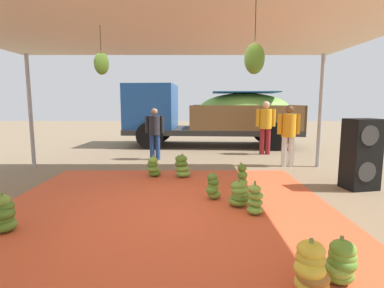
{
  "coord_description": "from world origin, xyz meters",
  "views": [
    {
      "loc": [
        0.44,
        -4.63,
        1.72
      ],
      "look_at": [
        0.46,
        1.1,
        0.92
      ],
      "focal_mm": 28.21,
      "sensor_mm": 36.0,
      "label": 1
    }
  ],
  "objects_px": {
    "banana_bunch_5": "(181,167)",
    "speaker_stack": "(360,154)",
    "banana_bunch_7": "(339,262)",
    "worker_0": "(287,131)",
    "banana_bunch_4": "(254,200)",
    "banana_bunch_2": "(241,176)",
    "worker_2": "(264,124)",
    "banana_bunch_3": "(238,194)",
    "worker_1": "(153,130)",
    "banana_bunch_8": "(2,215)",
    "cargo_truck_main": "(208,113)",
    "banana_bunch_1": "(152,167)",
    "banana_bunch_6": "(212,187)",
    "banana_bunch_0": "(310,269)"
  },
  "relations": [
    {
      "from": "worker_1",
      "to": "worker_2",
      "type": "distance_m",
      "value": 3.64
    },
    {
      "from": "cargo_truck_main",
      "to": "banana_bunch_1",
      "type": "bearing_deg",
      "value": -106.97
    },
    {
      "from": "banana_bunch_0",
      "to": "banana_bunch_8",
      "type": "height_order",
      "value": "banana_bunch_8"
    },
    {
      "from": "banana_bunch_3",
      "to": "worker_2",
      "type": "bearing_deg",
      "value": 72.12
    },
    {
      "from": "banana_bunch_0",
      "to": "banana_bunch_7",
      "type": "bearing_deg",
      "value": 23.27
    },
    {
      "from": "banana_bunch_5",
      "to": "banana_bunch_7",
      "type": "relative_size",
      "value": 1.16
    },
    {
      "from": "banana_bunch_4",
      "to": "banana_bunch_3",
      "type": "bearing_deg",
      "value": 117.99
    },
    {
      "from": "banana_bunch_3",
      "to": "banana_bunch_5",
      "type": "relative_size",
      "value": 0.83
    },
    {
      "from": "banana_bunch_6",
      "to": "banana_bunch_8",
      "type": "relative_size",
      "value": 0.94
    },
    {
      "from": "banana_bunch_2",
      "to": "banana_bunch_7",
      "type": "bearing_deg",
      "value": -83.58
    },
    {
      "from": "banana_bunch_0",
      "to": "banana_bunch_1",
      "type": "bearing_deg",
      "value": 114.61
    },
    {
      "from": "cargo_truck_main",
      "to": "banana_bunch_7",
      "type": "bearing_deg",
      "value": -85.39
    },
    {
      "from": "worker_2",
      "to": "speaker_stack",
      "type": "distance_m",
      "value": 4.12
    },
    {
      "from": "banana_bunch_3",
      "to": "speaker_stack",
      "type": "relative_size",
      "value": 0.32
    },
    {
      "from": "banana_bunch_7",
      "to": "cargo_truck_main",
      "type": "height_order",
      "value": "cargo_truck_main"
    },
    {
      "from": "banana_bunch_3",
      "to": "worker_2",
      "type": "height_order",
      "value": "worker_2"
    },
    {
      "from": "banana_bunch_1",
      "to": "banana_bunch_8",
      "type": "distance_m",
      "value": 3.39
    },
    {
      "from": "banana_bunch_8",
      "to": "worker_2",
      "type": "distance_m",
      "value": 7.82
    },
    {
      "from": "banana_bunch_5",
      "to": "worker_0",
      "type": "relative_size",
      "value": 0.33
    },
    {
      "from": "worker_1",
      "to": "banana_bunch_5",
      "type": "bearing_deg",
      "value": -67.75
    },
    {
      "from": "banana_bunch_4",
      "to": "banana_bunch_5",
      "type": "xyz_separation_m",
      "value": [
        -1.19,
        2.31,
        0.02
      ]
    },
    {
      "from": "banana_bunch_1",
      "to": "banana_bunch_3",
      "type": "bearing_deg",
      "value": -49.98
    },
    {
      "from": "cargo_truck_main",
      "to": "worker_0",
      "type": "xyz_separation_m",
      "value": [
        1.91,
        -3.9,
        -0.32
      ]
    },
    {
      "from": "banana_bunch_1",
      "to": "cargo_truck_main",
      "type": "distance_m",
      "value": 5.42
    },
    {
      "from": "banana_bunch_6",
      "to": "worker_2",
      "type": "height_order",
      "value": "worker_2"
    },
    {
      "from": "worker_2",
      "to": "banana_bunch_2",
      "type": "bearing_deg",
      "value": -109.79
    },
    {
      "from": "banana_bunch_1",
      "to": "banana_bunch_0",
      "type": "bearing_deg",
      "value": -65.39
    },
    {
      "from": "banana_bunch_1",
      "to": "banana_bunch_6",
      "type": "xyz_separation_m",
      "value": [
        1.26,
        -1.63,
        0.01
      ]
    },
    {
      "from": "banana_bunch_3",
      "to": "banana_bunch_6",
      "type": "height_order",
      "value": "banana_bunch_6"
    },
    {
      "from": "banana_bunch_0",
      "to": "banana_bunch_1",
      "type": "xyz_separation_m",
      "value": [
        -1.96,
        4.28,
        -0.01
      ]
    },
    {
      "from": "banana_bunch_3",
      "to": "worker_1",
      "type": "bearing_deg",
      "value": 114.66
    },
    {
      "from": "speaker_stack",
      "to": "worker_0",
      "type": "bearing_deg",
      "value": 109.79
    },
    {
      "from": "banana_bunch_4",
      "to": "worker_1",
      "type": "bearing_deg",
      "value": 114.92
    },
    {
      "from": "worker_0",
      "to": "worker_1",
      "type": "bearing_deg",
      "value": 165.48
    },
    {
      "from": "banana_bunch_4",
      "to": "cargo_truck_main",
      "type": "height_order",
      "value": "cargo_truck_main"
    },
    {
      "from": "banana_bunch_6",
      "to": "banana_bunch_8",
      "type": "height_order",
      "value": "banana_bunch_8"
    },
    {
      "from": "banana_bunch_0",
      "to": "banana_bunch_3",
      "type": "bearing_deg",
      "value": 97.17
    },
    {
      "from": "banana_bunch_2",
      "to": "speaker_stack",
      "type": "distance_m",
      "value": 2.37
    },
    {
      "from": "banana_bunch_5",
      "to": "worker_1",
      "type": "distance_m",
      "value": 2.43
    },
    {
      "from": "banana_bunch_1",
      "to": "banana_bunch_4",
      "type": "xyz_separation_m",
      "value": [
        1.86,
        -2.34,
        0.0
      ]
    },
    {
      "from": "banana_bunch_0",
      "to": "worker_2",
      "type": "relative_size",
      "value": 0.29
    },
    {
      "from": "banana_bunch_1",
      "to": "banana_bunch_2",
      "type": "bearing_deg",
      "value": -22.33
    },
    {
      "from": "banana_bunch_7",
      "to": "worker_0",
      "type": "distance_m",
      "value": 5.5
    },
    {
      "from": "banana_bunch_2",
      "to": "banana_bunch_3",
      "type": "height_order",
      "value": "banana_bunch_2"
    },
    {
      "from": "banana_bunch_2",
      "to": "cargo_truck_main",
      "type": "xyz_separation_m",
      "value": [
        -0.37,
        5.87,
        1.06
      ]
    },
    {
      "from": "banana_bunch_0",
      "to": "banana_bunch_3",
      "type": "distance_m",
      "value": 2.31
    },
    {
      "from": "banana_bunch_7",
      "to": "worker_0",
      "type": "height_order",
      "value": "worker_0"
    },
    {
      "from": "banana_bunch_5",
      "to": "speaker_stack",
      "type": "height_order",
      "value": "speaker_stack"
    },
    {
      "from": "banana_bunch_4",
      "to": "banana_bunch_8",
      "type": "bearing_deg",
      "value": -169.63
    },
    {
      "from": "worker_2",
      "to": "banana_bunch_8",
      "type": "bearing_deg",
      "value": -129.15
    }
  ]
}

